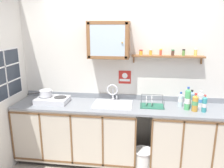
{
  "coord_description": "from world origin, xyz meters",
  "views": [
    {
      "loc": [
        0.24,
        -2.68,
        2.09
      ],
      "look_at": [
        -0.19,
        0.55,
        1.24
      ],
      "focal_mm": 35.9,
      "sensor_mm": 36.0,
      "label": 1
    }
  ],
  "objects": [
    {
      "name": "wall_cabinet",
      "position": [
        -0.24,
        0.58,
        1.89
      ],
      "size": [
        0.6,
        0.32,
        0.53
      ],
      "color": "brown"
    },
    {
      "name": "lower_cabinet_run",
      "position": [
        -0.72,
        0.43,
        0.46
      ],
      "size": [
        1.85,
        0.62,
        0.92
      ],
      "color": "black",
      "rests_on": "ground"
    },
    {
      "name": "trash_bin",
      "position": [
        0.3,
        0.23,
        0.19
      ],
      "size": [
        0.29,
        0.29,
        0.35
      ],
      "color": "silver",
      "rests_on": "ground"
    },
    {
      "name": "back_wall",
      "position": [
        0.0,
        0.75,
        1.33
      ],
      "size": [
        3.91,
        0.07,
        2.64
      ],
      "color": "silver",
      "rests_on": "ground"
    },
    {
      "name": "backsplash",
      "position": [
        0.0,
        0.72,
        0.99
      ],
      "size": [
        3.27,
        0.02,
        0.08
      ],
      "primitive_type": "cube",
      "color": "gray",
      "rests_on": "countertop"
    },
    {
      "name": "warning_sign",
      "position": [
        -0.01,
        0.72,
        1.3
      ],
      "size": [
        0.19,
        0.01,
        0.2
      ],
      "color": "#B2261E"
    },
    {
      "name": "bottle_water_blue_1",
      "position": [
        0.96,
        0.46,
        1.06
      ],
      "size": [
        0.07,
        0.07,
        0.27
      ],
      "color": "#8CB7E0",
      "rests_on": "countertop"
    },
    {
      "name": "dish_rack",
      "position": [
        0.4,
        0.44,
        0.98
      ],
      "size": [
        0.34,
        0.23,
        0.16
      ],
      "color": "#26664C",
      "rests_on": "countertop"
    },
    {
      "name": "sink",
      "position": [
        -0.17,
        0.46,
        0.91
      ],
      "size": [
        0.58,
        0.47,
        0.41
      ],
      "color": "silver",
      "rests_on": "countertop"
    },
    {
      "name": "lower_cabinet_run_right",
      "position": [
        1.02,
        0.43,
        0.46
      ],
      "size": [
        1.25,
        0.62,
        0.92
      ],
      "color": "black",
      "rests_on": "ground"
    },
    {
      "name": "countertop",
      "position": [
        0.0,
        0.42,
        0.93
      ],
      "size": [
        3.27,
        0.64,
        0.03
      ],
      "primitive_type": "cube",
      "color": "gray",
      "rests_on": "lower_cabinet_run"
    },
    {
      "name": "bottle_detergent_teal_3",
      "position": [
        1.1,
        0.32,
        1.05
      ],
      "size": [
        0.07,
        0.07,
        0.24
      ],
      "color": "teal",
      "rests_on": "countertop"
    },
    {
      "name": "hot_plate_stove",
      "position": [
        -1.09,
        0.42,
        0.99
      ],
      "size": [
        0.48,
        0.33,
        0.08
      ],
      "color": "silver",
      "rests_on": "countertop"
    },
    {
      "name": "spice_shelf",
      "position": [
        0.61,
        0.66,
        1.66
      ],
      "size": [
        1.05,
        0.14,
        0.23
      ],
      "color": "brown"
    },
    {
      "name": "bottle_opaque_white_2",
      "position": [
        1.1,
        0.54,
        1.05
      ],
      "size": [
        0.08,
        0.08,
        0.24
      ],
      "color": "white",
      "rests_on": "countertop"
    },
    {
      "name": "window",
      "position": [
        -1.65,
        0.16,
        1.42
      ],
      "size": [
        0.03,
        0.77,
        0.71
      ],
      "color": "#262D38"
    },
    {
      "name": "bottle_juice_amber_5",
      "position": [
        0.98,
        0.34,
        1.06
      ],
      "size": [
        0.08,
        0.08,
        0.26
      ],
      "color": "gold",
      "rests_on": "countertop"
    },
    {
      "name": "bottle_soda_green_0",
      "position": [
        0.89,
        0.38,
        1.1
      ],
      "size": [
        0.08,
        0.08,
        0.33
      ],
      "color": "#4CB266",
      "rests_on": "countertop"
    },
    {
      "name": "saucepan",
      "position": [
        -1.21,
        0.44,
        1.08
      ],
      "size": [
        0.3,
        0.28,
        0.1
      ],
      "color": "silver",
      "rests_on": "hot_plate_stove"
    },
    {
      "name": "bottle_water_clear_4",
      "position": [
        0.82,
        0.5,
        1.04
      ],
      "size": [
        0.07,
        0.07,
        0.22
      ],
      "color": "silver",
      "rests_on": "countertop"
    }
  ]
}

